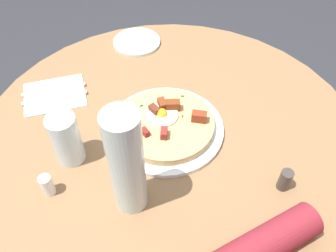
% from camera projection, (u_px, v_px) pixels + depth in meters
% --- Properties ---
extents(ground_plane, '(6.00, 6.00, 0.00)m').
position_uv_depth(ground_plane, '(170.00, 249.00, 1.48)').
color(ground_plane, '#2D2D33').
extents(dining_table, '(1.01, 1.01, 0.76)m').
position_uv_depth(dining_table, '(170.00, 172.00, 1.05)').
color(dining_table, olive).
rests_on(dining_table, ground_plane).
extents(pizza_plate, '(0.30, 0.30, 0.01)m').
position_uv_depth(pizza_plate, '(166.00, 128.00, 0.92)').
color(pizza_plate, white).
rests_on(pizza_plate, dining_table).
extents(breakfast_pizza, '(0.25, 0.25, 0.05)m').
position_uv_depth(breakfast_pizza, '(166.00, 123.00, 0.90)').
color(breakfast_pizza, tan).
rests_on(breakfast_pizza, pizza_plate).
extents(bread_plate, '(0.16, 0.16, 0.01)m').
position_uv_depth(bread_plate, '(137.00, 42.00, 1.17)').
color(bread_plate, silver).
rests_on(bread_plate, dining_table).
extents(napkin, '(0.18, 0.15, 0.00)m').
position_uv_depth(napkin, '(55.00, 95.00, 1.01)').
color(napkin, white).
rests_on(napkin, dining_table).
extents(fork, '(0.18, 0.03, 0.00)m').
position_uv_depth(fork, '(55.00, 98.00, 0.99)').
color(fork, silver).
rests_on(fork, napkin).
extents(knife, '(0.18, 0.03, 0.00)m').
position_uv_depth(knife, '(54.00, 89.00, 1.02)').
color(knife, silver).
rests_on(knife, napkin).
extents(water_glass, '(0.07, 0.07, 0.14)m').
position_uv_depth(water_glass, '(66.00, 139.00, 0.81)').
color(water_glass, silver).
rests_on(water_glass, dining_table).
extents(water_bottle, '(0.07, 0.07, 0.27)m').
position_uv_depth(water_bottle, '(127.00, 164.00, 0.68)').
color(water_bottle, silver).
rests_on(water_bottle, dining_table).
extents(salt_shaker, '(0.03, 0.03, 0.06)m').
position_uv_depth(salt_shaker, '(47.00, 185.00, 0.78)').
color(salt_shaker, white).
rests_on(salt_shaker, dining_table).
extents(pepper_shaker, '(0.03, 0.03, 0.06)m').
position_uv_depth(pepper_shaker, '(285.00, 180.00, 0.79)').
color(pepper_shaker, '#3F3833').
rests_on(pepper_shaker, dining_table).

